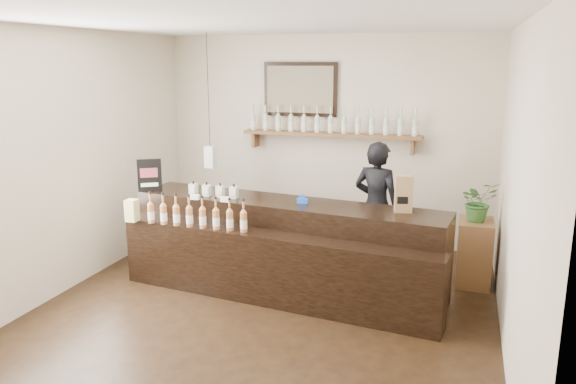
% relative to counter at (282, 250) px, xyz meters
% --- Properties ---
extents(ground, '(5.00, 5.00, 0.00)m').
position_rel_counter_xyz_m(ground, '(-0.01, -0.57, -0.46)').
color(ground, black).
rests_on(ground, ground).
extents(room_shell, '(5.00, 5.00, 5.00)m').
position_rel_counter_xyz_m(room_shell, '(-0.01, -0.57, 1.24)').
color(room_shell, beige).
rests_on(room_shell, ground).
extents(back_wall_decor, '(2.66, 0.96, 1.69)m').
position_rel_counter_xyz_m(back_wall_decor, '(-0.15, 1.80, 1.29)').
color(back_wall_decor, brown).
rests_on(back_wall_decor, ground).
extents(counter, '(3.54, 1.34, 1.14)m').
position_rel_counter_xyz_m(counter, '(0.00, 0.00, 0.00)').
color(counter, black).
rests_on(counter, ground).
extents(promo_sign, '(0.24, 0.16, 0.38)m').
position_rel_counter_xyz_m(promo_sign, '(-1.64, 0.10, 0.71)').
color(promo_sign, black).
rests_on(promo_sign, counter).
extents(paper_bag, '(0.19, 0.16, 0.37)m').
position_rel_counter_xyz_m(paper_bag, '(1.26, 0.08, 0.70)').
color(paper_bag, olive).
rests_on(paper_bag, counter).
extents(tape_dispenser, '(0.12, 0.05, 0.10)m').
position_rel_counter_xyz_m(tape_dispenser, '(0.20, 0.10, 0.56)').
color(tape_dispenser, blue).
rests_on(tape_dispenser, counter).
extents(side_cabinet, '(0.37, 0.51, 0.74)m').
position_rel_counter_xyz_m(side_cabinet, '(1.99, 0.83, -0.09)').
color(side_cabinet, brown).
rests_on(side_cabinet, ground).
extents(potted_plant, '(0.52, 0.50, 0.44)m').
position_rel_counter_xyz_m(potted_plant, '(1.99, 0.83, 0.50)').
color(potted_plant, '#315F26').
rests_on(potted_plant, side_cabinet).
extents(shopkeeper, '(0.73, 0.58, 1.76)m').
position_rel_counter_xyz_m(shopkeeper, '(0.86, 0.98, 0.42)').
color(shopkeeper, black).
rests_on(shopkeeper, ground).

